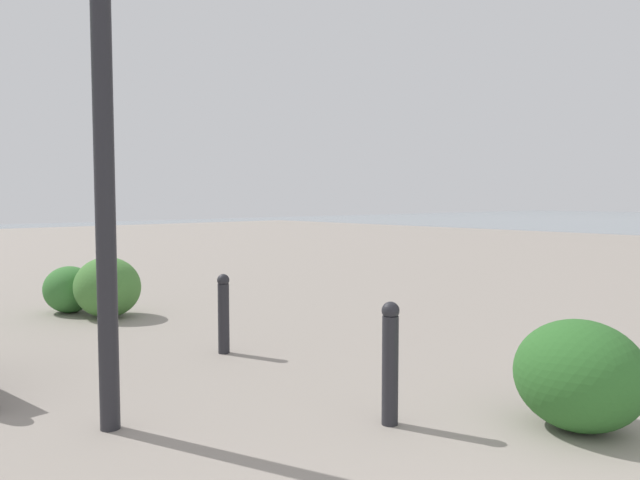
# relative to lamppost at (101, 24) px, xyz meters

# --- Properties ---
(lamppost) EXTENTS (0.98, 0.28, 4.29)m
(lamppost) POSITION_rel_lamppost_xyz_m (0.00, 0.00, 0.00)
(lamppost) COLOR #232328
(lamppost) RESTS_ON ground
(bollard_near) EXTENTS (0.13, 0.13, 0.90)m
(bollard_near) POSITION_rel_lamppost_xyz_m (-1.29, -1.54, -2.36)
(bollard_near) COLOR #232328
(bollard_near) RESTS_ON ground
(bollard_mid) EXTENTS (0.13, 0.13, 0.85)m
(bollard_mid) POSITION_rel_lamppost_xyz_m (1.26, -1.81, -2.39)
(bollard_mid) COLOR #232328
(bollard_mid) RESTS_ON ground
(shrub_low) EXTENTS (0.79, 0.71, 0.67)m
(shrub_low) POSITION_rel_lamppost_xyz_m (4.73, -1.48, -2.50)
(shrub_low) COLOR #387533
(shrub_low) RESTS_ON ground
(shrub_round) EXTENTS (0.93, 0.83, 0.79)m
(shrub_round) POSITION_rel_lamppost_xyz_m (-2.26, -2.45, -2.44)
(shrub_round) COLOR #2D6628
(shrub_round) RESTS_ON ground
(shrub_wide) EXTENTS (0.98, 0.88, 0.83)m
(shrub_wide) POSITION_rel_lamppost_xyz_m (4.03, -1.74, -2.42)
(shrub_wide) COLOR #477F38
(shrub_wide) RESTS_ON ground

